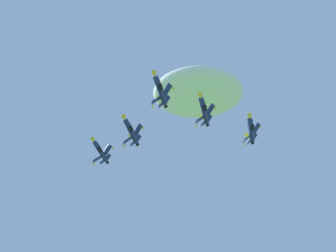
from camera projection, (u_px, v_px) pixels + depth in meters
cloud_high_distant at (198, 93)px, 273.26m from camera, size 63.72×48.31×21.72m
fighter_jet_lead at (160, 90)px, 122.31m from camera, size 7.50×15.87×7.52m
fighter_jet_left_wing at (204, 110)px, 128.84m from camera, size 7.85×15.87×7.15m
fighter_jet_right_wing at (131, 131)px, 131.34m from camera, size 7.28×15.87×7.72m
fighter_jet_left_outer at (251, 130)px, 133.93m from camera, size 7.74×15.87×7.27m
fighter_jet_right_outer at (100, 151)px, 145.48m from camera, size 7.80×15.87×7.20m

